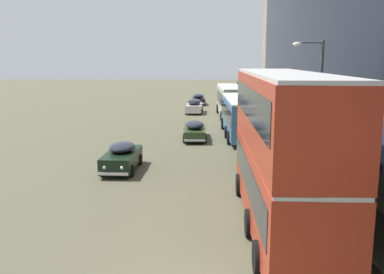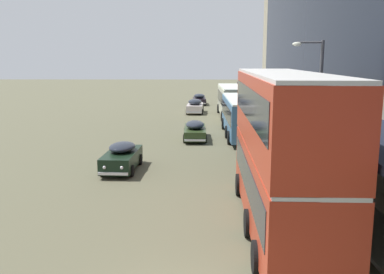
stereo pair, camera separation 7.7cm
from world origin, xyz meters
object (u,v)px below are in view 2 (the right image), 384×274
Objects in this scene: sedan_lead_mid at (195,130)px; street_lamp at (316,102)px; sedan_lead_near at (199,99)px; transit_bus_kerbside_front at (241,114)px; transit_bus_kerbside_far at (232,99)px; transit_bus_kerbside_rear at (281,146)px; sedan_second_mid at (122,157)px; sedan_trailing_mid at (195,106)px.

sedan_lead_mid is 14.32m from street_lamp.
sedan_lead_near reaches higher than sedan_lead_mid.
street_lamp is (2.12, -13.97, 2.40)m from transit_bus_kerbside_front.
sedan_lead_mid is at bearing -159.94° from transit_bus_kerbside_front.
transit_bus_kerbside_front is 1.04× the size of transit_bus_kerbside_far.
sedan_lead_mid is (-3.74, -1.37, -1.06)m from transit_bus_kerbside_front.
transit_bus_kerbside_rear reaches higher than sedan_lead_mid.
transit_bus_kerbside_rear is at bearing -91.37° from transit_bus_kerbside_far.
sedan_lead_near is 38.78m from street_lamp.
transit_bus_kerbside_far is at bearing 94.15° from street_lamp.
transit_bus_kerbside_far is 24.08m from sedan_second_mid.
transit_bus_kerbside_front reaches higher than sedan_lead_mid.
transit_bus_kerbside_rear is 2.57× the size of sedan_second_mid.
transit_bus_kerbside_far is at bearing -74.14° from sedan_lead_near.
street_lamp is at bearing -81.37° from transit_bus_kerbside_front.
transit_bus_kerbside_front is 11.85m from transit_bus_kerbside_far.
sedan_second_mid is (-7.33, 8.34, -2.34)m from transit_bus_kerbside_rear.
transit_bus_kerbside_front is at bearing 54.06° from sedan_second_mid.
sedan_trailing_mid is (-3.83, 15.01, -0.99)m from transit_bus_kerbside_front.
transit_bus_kerbside_far is (0.24, 11.85, 0.11)m from transit_bus_kerbside_front.
transit_bus_kerbside_front is 2.22× the size of sedan_trailing_mid.
transit_bus_kerbside_rear reaches higher than sedan_second_mid.
sedan_trailing_mid reaches higher than sedan_second_mid.
transit_bus_kerbside_far is 12.97m from sedan_lead_near.
sedan_lead_mid is at bearing -91.01° from sedan_lead_near.
sedan_second_mid is at bearing 162.40° from street_lamp.
transit_bus_kerbside_rear is 2.67× the size of sedan_lead_near.
street_lamp is at bearing -78.40° from sedan_trailing_mid.
sedan_lead_near is 0.96× the size of sedan_second_mid.
transit_bus_kerbside_far reaches higher than transit_bus_kerbside_front.
sedan_second_mid is at bearing -125.94° from transit_bus_kerbside_front.
street_lamp is (5.41, -38.24, 3.45)m from sedan_lead_near.
transit_bus_kerbside_rear is at bearing -79.68° from sedan_lead_mid.
transit_bus_kerbside_far reaches higher than sedan_trailing_mid.
sedan_lead_mid is at bearing 100.32° from transit_bus_kerbside_rear.
sedan_trailing_mid is at bearing 101.60° from street_lamp.
sedan_trailing_mid is 16.37m from sedan_lead_mid.
sedan_lead_near is 35.38m from sedan_second_mid.
transit_bus_kerbside_front is 2.51× the size of sedan_lead_near.
transit_bus_kerbside_far is at bearing 88.63° from transit_bus_kerbside_rear.
transit_bus_kerbside_front is 0.94× the size of transit_bus_kerbside_rear.
transit_bus_kerbside_far reaches higher than sedan_lead_near.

